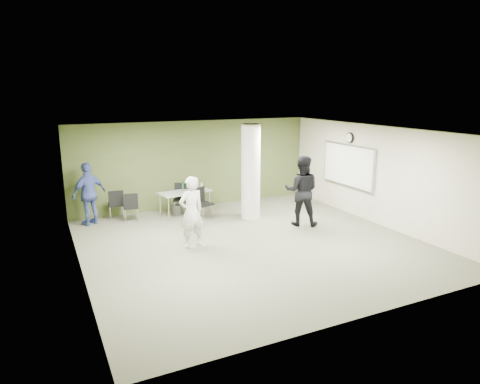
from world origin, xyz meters
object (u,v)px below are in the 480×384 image
woman_white (191,212)px  man_blue (89,194)px  folding_table (185,193)px  man_black (302,191)px  chair_back_left (116,202)px

woman_white → man_blue: bearing=-65.9°
folding_table → man_black: 3.56m
folding_table → man_blue: man_blue is taller
chair_back_left → man_blue: bearing=17.8°
man_black → woman_white: bearing=41.0°
chair_back_left → man_blue: (-0.75, -0.17, 0.37)m
folding_table → man_black: (2.65, -2.36, 0.30)m
folding_table → man_blue: 2.76m
man_black → folding_table: bearing=-6.8°
chair_back_left → man_black: man_black is taller
folding_table → chair_back_left: folding_table is taller
woman_white → man_blue: (-2.00, 2.97, 0.01)m
chair_back_left → woman_white: woman_white is taller
man_black → man_blue: size_ratio=1.11×
woman_white → man_blue: 3.58m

